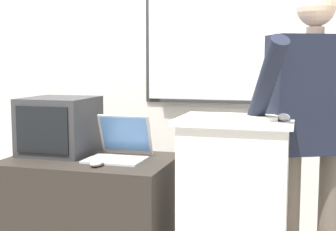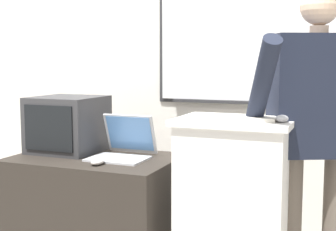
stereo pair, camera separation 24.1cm
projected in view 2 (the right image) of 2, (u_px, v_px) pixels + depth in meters
name	position (u px, v px, depth m)	size (l,w,h in m)	color
back_wall	(231.00, 40.00, 3.20)	(6.40, 0.17, 2.83)	silver
lectern_podium	(234.00, 214.00, 2.37)	(0.57, 0.43, 0.99)	silver
side_desk	(96.00, 219.00, 2.70)	(0.92, 0.61, 0.73)	#28231E
person_presenter	(315.00, 127.00, 2.32)	(0.62, 0.68, 1.63)	brown
laptop	(125.00, 144.00, 2.65)	(0.31, 0.32, 0.24)	#B7BABF
wireless_keyboard	(233.00, 118.00, 2.27)	(0.42, 0.14, 0.02)	beige
computer_mouse_by_laptop	(98.00, 162.00, 2.45)	(0.06, 0.10, 0.03)	silver
computer_mouse_by_keyboard	(282.00, 119.00, 2.17)	(0.06, 0.10, 0.03)	#BCBCC1
crt_monitor	(68.00, 124.00, 2.81)	(0.39, 0.40, 0.33)	#333335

